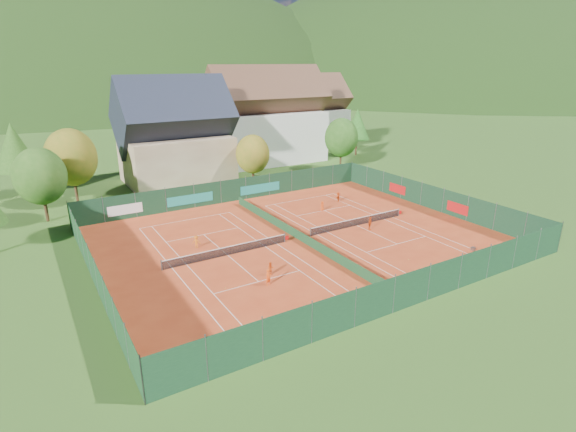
# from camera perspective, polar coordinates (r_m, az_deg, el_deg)

# --- Properties ---
(ground) EXTENTS (600.00, 600.00, 0.00)m
(ground) POSITION_cam_1_polar(r_m,az_deg,el_deg) (47.27, 1.26, -2.99)
(ground) COLOR #2D561A
(ground) RESTS_ON ground
(clay_pad) EXTENTS (40.00, 32.00, 0.01)m
(clay_pad) POSITION_cam_1_polar(r_m,az_deg,el_deg) (47.26, 1.26, -2.96)
(clay_pad) COLOR #B73C1B
(clay_pad) RESTS_ON ground
(court_markings_left) EXTENTS (11.03, 23.83, 0.00)m
(court_markings_left) POSITION_cam_1_polar(r_m,az_deg,el_deg) (43.82, -7.64, -4.96)
(court_markings_left) COLOR white
(court_markings_left) RESTS_ON ground
(court_markings_right) EXTENTS (11.03, 23.83, 0.00)m
(court_markings_right) POSITION_cam_1_polar(r_m,az_deg,el_deg) (51.72, 8.76, -1.20)
(court_markings_right) COLOR white
(court_markings_right) RESTS_ON ground
(tennis_net_left) EXTENTS (13.30, 0.10, 1.02)m
(tennis_net_left) POSITION_cam_1_polar(r_m,az_deg,el_deg) (43.68, -7.48, -4.33)
(tennis_net_left) COLOR #59595B
(tennis_net_left) RESTS_ON ground
(tennis_net_right) EXTENTS (13.30, 0.10, 1.02)m
(tennis_net_right) POSITION_cam_1_polar(r_m,az_deg,el_deg) (51.65, 8.92, -0.66)
(tennis_net_right) COLOR #59595B
(tennis_net_right) RESTS_ON ground
(court_divider) EXTENTS (0.03, 28.80, 1.00)m
(court_divider) POSITION_cam_1_polar(r_m,az_deg,el_deg) (47.08, 1.26, -2.41)
(court_divider) COLOR #163D20
(court_divider) RESTS_ON ground
(fence_north) EXTENTS (40.00, 0.10, 3.00)m
(fence_north) POSITION_cam_1_polar(r_m,az_deg,el_deg) (60.00, -7.33, 3.18)
(fence_north) COLOR #12331E
(fence_north) RESTS_ON ground
(fence_south) EXTENTS (40.00, 0.04, 3.00)m
(fence_south) POSITION_cam_1_polar(r_m,az_deg,el_deg) (35.46, 15.44, -8.92)
(fence_south) COLOR #143921
(fence_south) RESTS_ON ground
(fence_west) EXTENTS (0.04, 32.00, 3.00)m
(fence_west) POSITION_cam_1_polar(r_m,az_deg,el_deg) (40.49, -23.53, -6.25)
(fence_west) COLOR #14381D
(fence_west) RESTS_ON ground
(fence_east) EXTENTS (0.09, 32.00, 3.00)m
(fence_east) POSITION_cam_1_polar(r_m,az_deg,el_deg) (59.42, 17.76, 2.27)
(fence_east) COLOR #12321D
(fence_east) RESTS_ON ground
(chalet) EXTENTS (16.20, 12.00, 16.00)m
(chalet) POSITION_cam_1_polar(r_m,az_deg,el_deg) (70.90, -14.13, 9.48)
(chalet) COLOR #C9B28E
(chalet) RESTS_ON ground
(hotel_block_a) EXTENTS (21.60, 11.00, 17.25)m
(hotel_block_a) POSITION_cam_1_polar(r_m,az_deg,el_deg) (83.62, -2.75, 11.93)
(hotel_block_a) COLOR silver
(hotel_block_a) RESTS_ON ground
(hotel_block_b) EXTENTS (17.28, 10.00, 15.50)m
(hotel_block_b) POSITION_cam_1_polar(r_m,az_deg,el_deg) (97.70, 2.34, 12.51)
(hotel_block_b) COLOR silver
(hotel_block_b) RESTS_ON ground
(tree_west_front) EXTENTS (5.72, 5.72, 8.69)m
(tree_west_front) POSITION_cam_1_polar(r_m,az_deg,el_deg) (58.27, -28.97, 4.44)
(tree_west_front) COLOR #442D18
(tree_west_front) RESTS_ON ground
(tree_west_mid) EXTENTS (6.44, 6.44, 9.78)m
(tree_west_mid) POSITION_cam_1_polar(r_m,az_deg,el_deg) (64.24, -25.86, 6.70)
(tree_west_mid) COLOR #482E19
(tree_west_mid) RESTS_ON ground
(tree_west_back) EXTENTS (5.60, 5.60, 10.00)m
(tree_west_back) POSITION_cam_1_polar(r_m,az_deg,el_deg) (71.78, -31.43, 7.49)
(tree_west_back) COLOR #442918
(tree_west_back) RESTS_ON ground
(tree_center) EXTENTS (5.01, 5.01, 7.60)m
(tree_center) POSITION_cam_1_polar(r_m,az_deg,el_deg) (67.21, -4.51, 7.84)
(tree_center) COLOR #482D19
(tree_center) RESTS_ON ground
(tree_east_front) EXTENTS (5.72, 5.72, 8.69)m
(tree_east_front) POSITION_cam_1_polar(r_m,az_deg,el_deg) (78.29, 6.80, 9.86)
(tree_east_front) COLOR #4A341A
(tree_east_front) RESTS_ON ground
(tree_east_mid) EXTENTS (5.04, 5.04, 9.00)m
(tree_east_mid) POSITION_cam_1_polar(r_m,az_deg,el_deg) (90.57, 8.77, 11.44)
(tree_east_mid) COLOR #472919
(tree_east_mid) RESTS_ON ground
(tree_east_back) EXTENTS (7.15, 7.15, 10.86)m
(tree_east_back) POSITION_cam_1_polar(r_m,az_deg,el_deg) (92.18, 1.62, 12.20)
(tree_east_back) COLOR #4B2D1B
(tree_east_back) RESTS_ON ground
(mountain_backdrop) EXTENTS (820.00, 530.00, 242.00)m
(mountain_backdrop) POSITION_cam_1_polar(r_m,az_deg,el_deg) (281.30, -19.97, 6.13)
(mountain_backdrop) COLOR black
(mountain_backdrop) RESTS_ON ground
(ball_hopper) EXTENTS (0.34, 0.34, 0.80)m
(ball_hopper) POSITION_cam_1_polar(r_m,az_deg,el_deg) (47.09, 22.46, -3.85)
(ball_hopper) COLOR slate
(ball_hopper) RESTS_ON ground
(loose_ball_0) EXTENTS (0.07, 0.07, 0.07)m
(loose_ball_0) POSITION_cam_1_polar(r_m,az_deg,el_deg) (37.80, -7.95, -9.05)
(loose_ball_0) COLOR #CCD833
(loose_ball_0) RESTS_ON ground
(loose_ball_1) EXTENTS (0.07, 0.07, 0.07)m
(loose_ball_1) POSITION_cam_1_polar(r_m,az_deg,el_deg) (43.94, 15.06, -5.38)
(loose_ball_1) COLOR #CCD833
(loose_ball_1) RESTS_ON ground
(loose_ball_2) EXTENTS (0.07, 0.07, 0.07)m
(loose_ball_2) POSITION_cam_1_polar(r_m,az_deg,el_deg) (50.89, 5.20, -1.37)
(loose_ball_2) COLOR #CCD833
(loose_ball_2) RESTS_ON ground
(loose_ball_3) EXTENTS (0.07, 0.07, 0.07)m
(loose_ball_3) POSITION_cam_1_polar(r_m,az_deg,el_deg) (52.37, -6.52, -0.82)
(loose_ball_3) COLOR #CCD833
(loose_ball_3) RESTS_ON ground
(player_left_near) EXTENTS (0.60, 0.46, 1.45)m
(player_left_near) POSITION_cam_1_polar(r_m,az_deg,el_deg) (37.64, -2.51, -7.80)
(player_left_near) COLOR #E95214
(player_left_near) RESTS_ON ground
(player_left_mid) EXTENTS (0.66, 0.54, 1.26)m
(player_left_mid) POSITION_cam_1_polar(r_m,az_deg,el_deg) (39.35, -2.20, -6.70)
(player_left_mid) COLOR #D54912
(player_left_mid) RESTS_ON ground
(player_left_far) EXTENTS (0.97, 0.86, 1.31)m
(player_left_far) POSITION_cam_1_polar(r_m,az_deg,el_deg) (45.81, -11.56, -3.23)
(player_left_far) COLOR orange
(player_left_far) RESTS_ON ground
(player_right_near) EXTENTS (0.96, 0.77, 1.52)m
(player_right_near) POSITION_cam_1_polar(r_m,az_deg,el_deg) (50.32, 10.36, -0.97)
(player_right_near) COLOR #D44712
(player_right_near) RESTS_ON ground
(player_right_far_a) EXTENTS (0.70, 0.56, 1.23)m
(player_right_far_a) POSITION_cam_1_polar(r_m,az_deg,el_deg) (56.25, 4.38, 1.29)
(player_right_far_a) COLOR #EB4D14
(player_right_far_a) RESTS_ON ground
(player_right_far_b) EXTENTS (1.20, 1.06, 1.31)m
(player_right_far_b) POSITION_cam_1_polar(r_m,az_deg,el_deg) (60.06, 6.39, 2.42)
(player_right_far_b) COLOR #DC4913
(player_right_far_b) RESTS_ON ground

